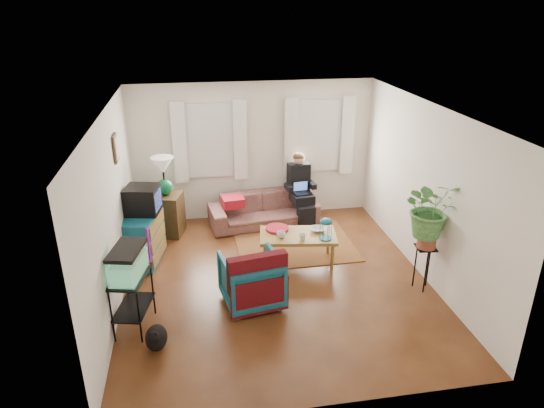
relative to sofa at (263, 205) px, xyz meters
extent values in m
cube|color=#4F2B14|center=(-0.12, -2.05, -0.39)|extent=(4.50, 5.00, 0.01)
cube|color=white|center=(-0.12, -2.05, 2.21)|extent=(4.50, 5.00, 0.01)
cube|color=silver|center=(-0.12, 0.45, 0.91)|extent=(4.50, 0.01, 2.60)
cube|color=silver|center=(-0.12, -4.55, 0.91)|extent=(4.50, 0.01, 2.60)
cube|color=silver|center=(-2.37, -2.05, 0.91)|extent=(0.01, 5.00, 2.60)
cube|color=silver|center=(2.13, -2.05, 0.91)|extent=(0.01, 5.00, 2.60)
cube|color=white|center=(-0.92, 0.43, 1.16)|extent=(1.08, 0.04, 1.38)
cube|color=white|center=(1.13, 0.43, 1.16)|extent=(1.08, 0.04, 1.38)
cube|color=white|center=(-0.92, 0.35, 1.16)|extent=(1.36, 0.06, 1.50)
cube|color=white|center=(1.13, 0.35, 1.16)|extent=(1.36, 0.06, 1.50)
cube|color=#3D2616|center=(-2.33, -1.20, 1.56)|extent=(0.04, 0.32, 0.40)
cube|color=maroon|center=(0.40, -0.94, -0.38)|extent=(2.03, 1.64, 0.01)
imported|color=brown|center=(0.00, 0.00, 0.00)|extent=(2.08, 1.02, 0.78)
cube|color=#412A18|center=(-1.77, -0.13, -0.01)|extent=(0.64, 0.64, 0.76)
cube|color=#105061|center=(-2.11, -1.07, 0.02)|extent=(0.63, 0.98, 0.82)
cube|color=black|center=(-2.07, -0.99, 0.64)|extent=(0.58, 0.55, 0.44)
cube|color=black|center=(-2.12, -2.84, -0.01)|extent=(0.52, 0.75, 0.76)
cube|color=#7FD899|center=(-2.12, -2.84, 0.57)|extent=(0.47, 0.68, 0.40)
ellipsoid|color=black|center=(-1.83, -3.30, -0.22)|extent=(0.30, 0.43, 0.35)
imported|color=#115C6A|center=(-0.56, -2.54, 0.01)|extent=(0.89, 0.85, 0.80)
cube|color=#9E0A0A|center=(-0.51, -2.84, 0.17)|extent=(0.82, 0.32, 0.66)
cube|color=brown|center=(0.32, -1.53, -0.14)|extent=(1.29, 0.83, 0.50)
imported|color=white|center=(0.04, -1.60, 0.16)|extent=(0.15, 0.15, 0.11)
imported|color=beige|center=(0.35, -1.73, 0.16)|extent=(0.12, 0.12, 0.10)
imported|color=white|center=(0.66, -1.47, 0.14)|extent=(0.27, 0.27, 0.06)
cylinder|color=#B21414|center=(0.02, -1.32, 0.13)|extent=(0.42, 0.42, 0.04)
cube|color=black|center=(1.95, -2.60, -0.05)|extent=(0.32, 0.32, 0.68)
imported|color=#599947|center=(1.95, -2.60, 0.76)|extent=(0.85, 0.75, 0.86)
camera|label=1|loc=(-1.24, -8.26, 3.54)|focal=32.00mm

